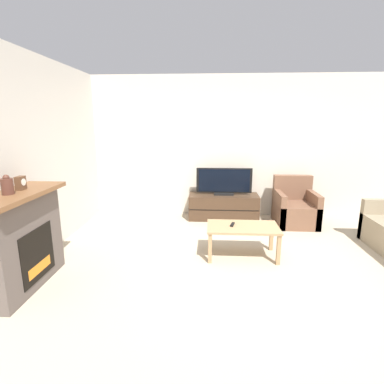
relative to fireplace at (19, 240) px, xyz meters
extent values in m
plane|color=tan|center=(2.67, 0.51, -0.56)|extent=(24.00, 24.00, 0.00)
cube|color=beige|center=(2.67, 2.95, 0.79)|extent=(12.00, 0.06, 2.70)
cube|color=beige|center=(-0.23, 0.51, 0.79)|extent=(0.06, 12.00, 2.70)
cube|color=#564C47|center=(0.00, 0.00, -0.03)|extent=(0.39, 1.11, 1.05)
cube|color=black|center=(0.19, 0.00, -0.16)|extent=(0.01, 0.61, 0.58)
cube|color=orange|center=(0.20, 0.00, -0.32)|extent=(0.01, 0.43, 0.12)
cube|color=brown|center=(0.03, 0.00, 0.51)|extent=(0.51, 1.23, 0.05)
cylinder|color=#512D23|center=(0.02, -0.09, 0.62)|extent=(0.12, 0.12, 0.17)
sphere|color=#512D23|center=(0.02, -0.09, 0.71)|extent=(0.06, 0.06, 0.06)
cube|color=brown|center=(0.02, 0.12, 0.61)|extent=(0.07, 0.11, 0.15)
cylinder|color=white|center=(0.05, 0.12, 0.63)|extent=(0.00, 0.08, 0.08)
cube|color=#422D1E|center=(2.35, 2.63, -0.32)|extent=(1.32, 0.51, 0.47)
cube|color=black|center=(2.35, 2.37, -0.32)|extent=(1.29, 0.01, 0.01)
cube|color=black|center=(2.35, 2.63, -0.07)|extent=(0.37, 0.18, 0.04)
cube|color=black|center=(2.35, 2.63, 0.19)|extent=(1.05, 0.03, 0.47)
cube|color=black|center=(2.35, 2.61, 0.19)|extent=(0.96, 0.01, 0.43)
cube|color=brown|center=(3.64, 2.34, -0.36)|extent=(0.70, 0.76, 0.40)
cube|color=brown|center=(3.64, 2.65, 0.07)|extent=(0.70, 0.14, 0.46)
cube|color=brown|center=(3.34, 2.34, -0.26)|extent=(0.10, 0.76, 0.61)
cube|color=brown|center=(3.94, 2.34, -0.26)|extent=(0.10, 0.76, 0.61)
cube|color=#A37F56|center=(2.54, 0.95, -0.13)|extent=(0.97, 0.55, 0.03)
cube|color=#A37F56|center=(2.10, 0.71, -0.35)|extent=(0.05, 0.05, 0.41)
cube|color=#A37F56|center=(2.99, 0.71, -0.35)|extent=(0.05, 0.05, 0.41)
cube|color=#A37F56|center=(2.10, 1.18, -0.35)|extent=(0.05, 0.05, 0.41)
cube|color=#A37F56|center=(2.99, 1.18, -0.35)|extent=(0.05, 0.05, 0.41)
cube|color=black|center=(2.40, 0.98, -0.11)|extent=(0.08, 0.16, 0.02)
camera|label=1|loc=(2.08, -2.96, 1.26)|focal=28.00mm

